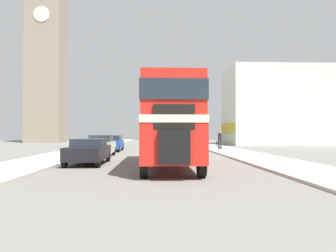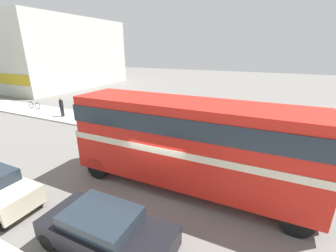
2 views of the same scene
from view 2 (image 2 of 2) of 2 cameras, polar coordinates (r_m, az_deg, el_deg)
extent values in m
plane|color=slate|center=(10.83, -1.50, -15.67)|extent=(120.00, 120.00, 0.00)
cube|color=#B7B2A8|center=(16.41, 9.07, -3.05)|extent=(3.50, 120.00, 0.12)
cube|color=red|center=(10.32, 4.91, -9.07)|extent=(2.50, 10.63, 1.57)
cube|color=beige|center=(9.91, 5.06, -4.33)|extent=(2.53, 10.68, 0.29)
cube|color=red|center=(9.56, 5.23, 1.18)|extent=(2.45, 10.42, 1.71)
cube|color=#232D38|center=(9.54, 5.24, 1.67)|extent=(2.53, 10.52, 0.77)
cube|color=black|center=(10.18, 35.80, -13.92)|extent=(1.13, 0.20, 1.26)
cube|color=black|center=(9.67, 36.17, -8.46)|extent=(1.50, 0.12, 0.91)
cylinder|color=black|center=(9.44, 29.87, -20.34)|extent=(0.28, 1.12, 1.12)
cylinder|color=black|center=(11.28, 29.17, -13.45)|extent=(0.28, 1.12, 1.12)
cylinder|color=black|center=(11.89, -17.42, -10.06)|extent=(0.28, 1.12, 1.12)
cylinder|color=black|center=(13.40, -11.10, -6.08)|extent=(0.28, 1.12, 1.12)
cube|color=black|center=(8.11, -15.17, -24.75)|extent=(1.85, 4.35, 0.70)
cube|color=#232D38|center=(7.84, -16.59, -21.32)|extent=(1.63, 2.26, 0.41)
cylinder|color=black|center=(8.11, -0.11, -27.05)|extent=(0.20, 0.64, 0.64)
cylinder|color=black|center=(8.96, -28.09, -24.40)|extent=(0.20, 0.64, 0.64)
cylinder|color=black|center=(9.71, -20.06, -19.32)|extent=(0.20, 0.64, 0.64)
cylinder|color=black|center=(10.57, -36.88, -18.89)|extent=(0.20, 0.64, 0.64)
cylinder|color=black|center=(11.11, -30.23, -15.63)|extent=(0.20, 0.64, 0.64)
cylinder|color=#282833|center=(23.27, -25.42, 3.20)|extent=(0.16, 0.16, 0.86)
cylinder|color=#282833|center=(23.39, -25.06, 3.33)|extent=(0.16, 0.16, 0.86)
cylinder|color=black|center=(23.16, -25.50, 5.09)|extent=(0.36, 0.36, 0.68)
sphere|color=#9E7051|center=(23.07, -25.66, 6.18)|extent=(0.23, 0.23, 0.23)
torus|color=black|center=(27.36, -30.18, 4.44)|extent=(0.05, 0.71, 0.71)
torus|color=black|center=(28.21, -31.43, 4.60)|extent=(0.05, 0.71, 0.71)
cylinder|color=#234C93|center=(27.75, -30.87, 4.82)|extent=(0.04, 1.06, 0.34)
cylinder|color=#234C93|center=(28.05, -31.33, 5.00)|extent=(0.04, 0.04, 0.43)
cube|color=silver|center=(42.59, -24.30, 16.43)|extent=(20.13, 8.76, 10.81)
cube|color=gold|center=(36.83, -35.53, 9.68)|extent=(0.12, 8.32, 1.30)
camera|label=1|loc=(16.63, 80.76, -13.13)|focal=35.00mm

